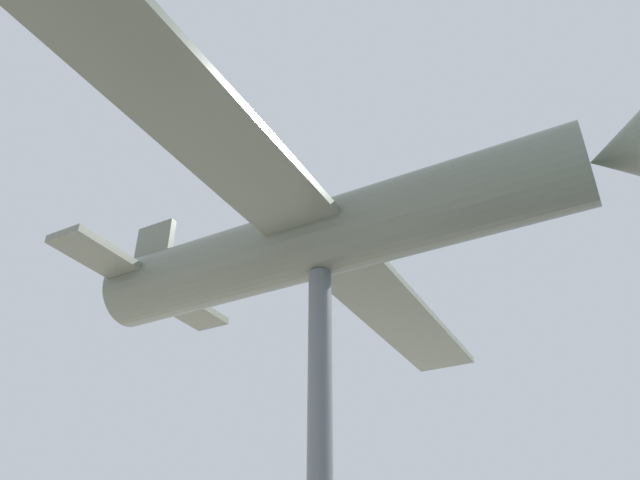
# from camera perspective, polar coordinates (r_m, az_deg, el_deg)

# --- Properties ---
(support_pylon_central) EXTENTS (0.46, 0.46, 7.47)m
(support_pylon_central) POSITION_cam_1_polar(r_m,az_deg,el_deg) (11.45, 0.00, -19.65)
(support_pylon_central) COLOR slate
(support_pylon_central) RESTS_ON ground_plane
(suspended_airplane) EXTENTS (16.75, 12.30, 2.66)m
(suspended_airplane) POSITION_cam_1_polar(r_m,az_deg,el_deg) (13.13, 0.62, 0.22)
(suspended_airplane) COLOR slate
(suspended_airplane) RESTS_ON support_pylon_central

